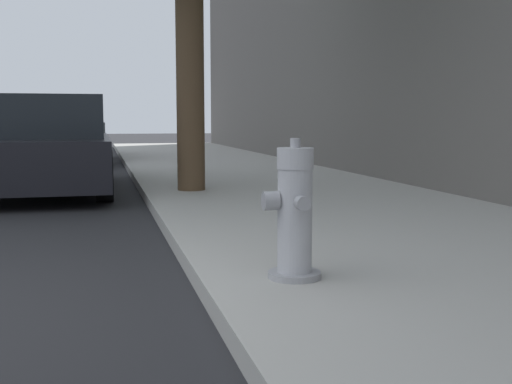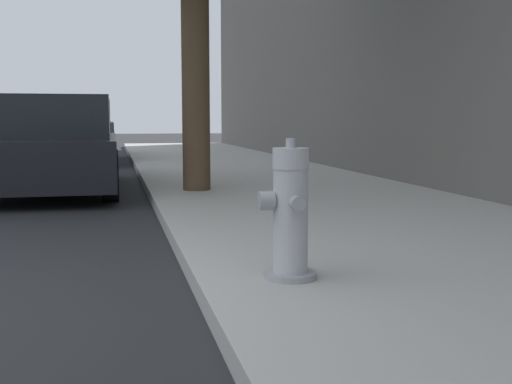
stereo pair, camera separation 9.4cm
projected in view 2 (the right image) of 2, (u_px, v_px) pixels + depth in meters
sidewalk_slab at (512, 286)px, 3.60m from camera, size 3.49×40.00×0.12m
fire_hydrant at (290, 215)px, 3.51m from camera, size 0.33×0.33×0.77m
parked_car_near at (48, 146)px, 8.70m from camera, size 1.83×4.19×1.28m
parked_car_mid at (73, 132)px, 14.62m from camera, size 1.84×4.34×1.39m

